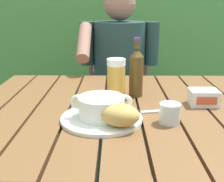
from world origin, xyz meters
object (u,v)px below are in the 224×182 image
bread_roll (120,115)px  water_glass_small (170,113)px  person_eating (119,73)px  butter_tub (204,97)px  chair_near_diner (119,100)px  table_knife (139,112)px  soup_bowl (101,106)px  beer_glass (116,80)px  serving_plate (102,118)px  beer_bottle (136,72)px

bread_roll → water_glass_small: 0.17m
person_eating → butter_tub: bearing=-66.1°
chair_near_diner → table_knife: size_ratio=6.80×
soup_bowl → beer_glass: bearing=76.8°
person_eating → table_knife: 0.79m
table_knife → serving_plate: bearing=-154.5°
person_eating → serving_plate: bearing=-94.8°
bread_roll → person_eating: bearing=89.3°
bread_roll → beer_bottle: size_ratio=0.58×
soup_bowl → bread_roll: (0.06, -0.07, -0.00)m
chair_near_diner → beer_glass: bearing=-91.7°
soup_bowl → beer_bottle: beer_bottle is taller
water_glass_small → beer_glass: bearing=126.7°
person_eating → bread_roll: person_eating is taller
bread_roll → beer_bottle: beer_bottle is taller
beer_glass → butter_tub: beer_glass is taller
serving_plate → soup_bowl: (0.00, -0.00, 0.04)m
bread_roll → water_glass_small: bearing=16.9°
person_eating → serving_plate: size_ratio=4.65×
serving_plate → bread_roll: bearing=-49.4°
beer_glass → water_glass_small: (0.17, -0.23, -0.05)m
chair_near_diner → soup_bowl: chair_near_diner is taller
beer_glass → butter_tub: (0.33, -0.06, -0.05)m
serving_plate → beer_bottle: beer_bottle is taller
table_knife → chair_near_diner: bearing=93.2°
chair_near_diner → bread_roll: size_ratio=7.34×
beer_bottle → butter_tub: 0.28m
chair_near_diner → beer_glass: 0.92m
butter_tub → table_knife: butter_tub is taller
chair_near_diner → beer_glass: size_ratio=6.20×
soup_bowl → water_glass_small: (0.22, -0.02, -0.02)m
serving_plate → table_knife: serving_plate is taller
chair_near_diner → beer_glass: (-0.02, -0.84, 0.38)m
person_eating → water_glass_small: 0.88m
beer_glass → table_knife: bearing=-61.4°
beer_glass → butter_tub: 0.34m
chair_near_diner → beer_bottle: bearing=-85.8°
water_glass_small → bread_roll: bearing=-163.1°
person_eating → butter_tub: 0.77m
soup_bowl → beer_bottle: bearing=63.4°
serving_plate → soup_bowl: size_ratio=1.33×
soup_bowl → bread_roll: bearing=-49.4°
water_glass_small → soup_bowl: bearing=174.8°
chair_near_diner → serving_plate: bearing=-94.0°
person_eating → chair_near_diner: bearing=89.2°
chair_near_diner → bread_roll: bearing=-90.7°
person_eating → beer_glass: (-0.02, -0.64, 0.13)m
beer_bottle → table_knife: (-0.00, -0.20, -0.10)m
person_eating → butter_tub: (0.31, -0.70, 0.07)m
chair_near_diner → serving_plate: size_ratio=3.83×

